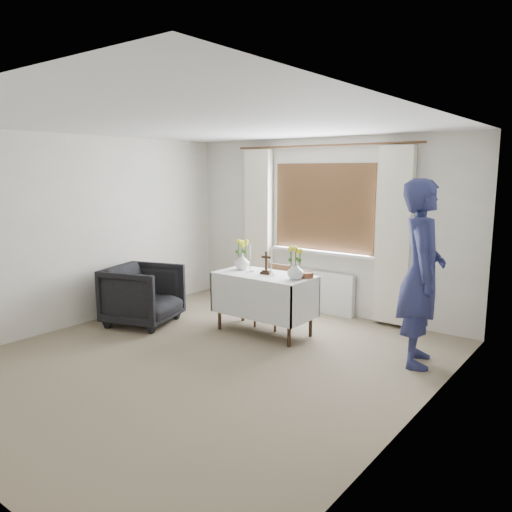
% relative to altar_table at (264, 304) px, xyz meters
% --- Properties ---
extents(ground, '(5.00, 5.00, 0.00)m').
position_rel_altar_table_xyz_m(ground, '(0.06, -1.15, -0.38)').
color(ground, gray).
rests_on(ground, ground).
extents(altar_table, '(1.24, 0.64, 0.76)m').
position_rel_altar_table_xyz_m(altar_table, '(0.00, 0.00, 0.00)').
color(altar_table, white).
rests_on(altar_table, ground).
extents(wooden_chair, '(0.38, 0.38, 0.82)m').
position_rel_altar_table_xyz_m(wooden_chair, '(-0.08, 0.28, 0.03)').
color(wooden_chair, '#57311D').
rests_on(wooden_chair, ground).
extents(armchair, '(1.09, 1.07, 0.80)m').
position_rel_altar_table_xyz_m(armchair, '(-1.52, -0.67, 0.02)').
color(armchair, black).
rests_on(armchair, ground).
extents(person, '(0.69, 0.83, 1.96)m').
position_rel_altar_table_xyz_m(person, '(1.90, 0.19, 0.60)').
color(person, navy).
rests_on(person, ground).
extents(radiator, '(1.10, 0.10, 0.60)m').
position_rel_altar_table_xyz_m(radiator, '(0.06, 1.27, -0.08)').
color(radiator, silver).
rests_on(radiator, ground).
extents(wooden_cross, '(0.15, 0.12, 0.29)m').
position_rel_altar_table_xyz_m(wooden_cross, '(0.01, 0.02, 0.52)').
color(wooden_cross, black).
rests_on(wooden_cross, altar_table).
extents(candlestick_left, '(0.12, 0.12, 0.35)m').
position_rel_altar_table_xyz_m(candlestick_left, '(-0.21, -0.01, 0.56)').
color(candlestick_left, white).
rests_on(candlestick_left, altar_table).
extents(candlestick_right, '(0.10, 0.10, 0.34)m').
position_rel_altar_table_xyz_m(candlestick_right, '(0.13, -0.03, 0.55)').
color(candlestick_right, white).
rests_on(candlestick_right, altar_table).
extents(flower_vase_left, '(0.22, 0.22, 0.21)m').
position_rel_altar_table_xyz_m(flower_vase_left, '(-0.41, 0.07, 0.48)').
color(flower_vase_left, silver).
rests_on(flower_vase_left, altar_table).
extents(flower_vase_right, '(0.23, 0.23, 0.21)m').
position_rel_altar_table_xyz_m(flower_vase_right, '(0.47, -0.02, 0.48)').
color(flower_vase_right, silver).
rests_on(flower_vase_right, altar_table).
extents(wicker_basket, '(0.22, 0.22, 0.07)m').
position_rel_altar_table_xyz_m(wicker_basket, '(0.52, 0.15, 0.41)').
color(wicker_basket, brown).
rests_on(wicker_basket, altar_table).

